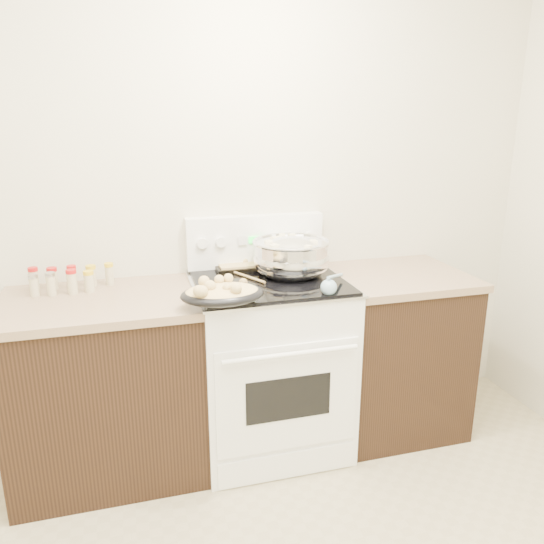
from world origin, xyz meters
name	(u,v)px	position (x,y,z in m)	size (l,w,h in m)	color
room_shell	(288,136)	(0.00, 0.00, 1.70)	(4.10, 3.60, 2.75)	beige
counter_left	(108,386)	(-0.48, 1.43, 0.46)	(0.93, 0.67, 0.92)	black
counter_right	(392,350)	(1.08, 1.43, 0.46)	(0.73, 0.67, 0.92)	black
kitchen_range	(269,361)	(0.35, 1.42, 0.49)	(0.78, 0.73, 1.22)	white
mixing_bowl	(291,257)	(0.49, 1.49, 1.04)	(0.53, 0.53, 0.24)	silver
roasting_pan	(221,293)	(0.05, 1.14, 0.99)	(0.39, 0.28, 0.12)	black
baking_sheet	(247,263)	(0.30, 1.70, 0.96)	(0.37, 0.26, 0.06)	black
wooden_spoon	(245,280)	(0.22, 1.41, 0.95)	(0.13, 0.24, 0.04)	#A8844D
blue_ladle	(330,286)	(0.57, 1.15, 0.98)	(0.19, 0.23, 0.10)	#7799B2
spice_jars	(68,279)	(-0.62, 1.59, 0.98)	(0.40, 0.15, 0.12)	#BFB28C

